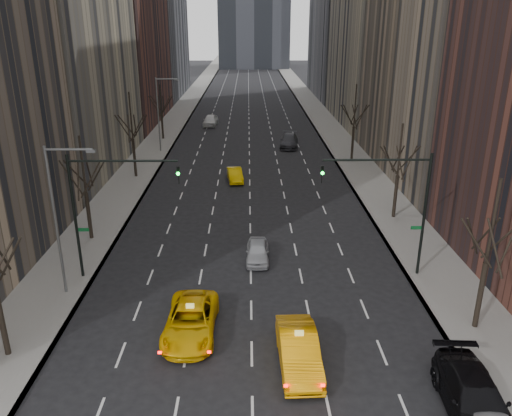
{
  "coord_description": "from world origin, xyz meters",
  "views": [
    {
      "loc": [
        -0.11,
        -16.64,
        15.5
      ],
      "look_at": [
        0.39,
        15.27,
        3.5
      ],
      "focal_mm": 35.0,
      "sensor_mm": 36.0,
      "label": 1
    }
  ],
  "objects_px": {
    "taxi_sedan": "(299,350)",
    "parked_suv_black": "(474,398)",
    "silver_sedan_ahead": "(258,251)",
    "taxi_suv": "(191,321)"
  },
  "relations": [
    {
      "from": "taxi_sedan",
      "to": "taxi_suv",
      "type": "bearing_deg",
      "value": 151.71
    },
    {
      "from": "silver_sedan_ahead",
      "to": "parked_suv_black",
      "type": "height_order",
      "value": "parked_suv_black"
    },
    {
      "from": "silver_sedan_ahead",
      "to": "taxi_suv",
      "type": "bearing_deg",
      "value": -111.63
    },
    {
      "from": "taxi_sedan",
      "to": "parked_suv_black",
      "type": "distance_m",
      "value": 7.73
    },
    {
      "from": "silver_sedan_ahead",
      "to": "parked_suv_black",
      "type": "bearing_deg",
      "value": -57.74
    },
    {
      "from": "silver_sedan_ahead",
      "to": "parked_suv_black",
      "type": "distance_m",
      "value": 17.01
    },
    {
      "from": "silver_sedan_ahead",
      "to": "parked_suv_black",
      "type": "relative_size",
      "value": 0.66
    },
    {
      "from": "taxi_sedan",
      "to": "silver_sedan_ahead",
      "type": "height_order",
      "value": "taxi_sedan"
    },
    {
      "from": "taxi_suv",
      "to": "taxi_sedan",
      "type": "distance_m",
      "value": 6.03
    },
    {
      "from": "taxi_sedan",
      "to": "parked_suv_black",
      "type": "height_order",
      "value": "same"
    }
  ]
}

